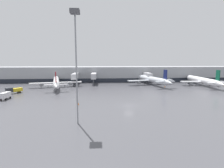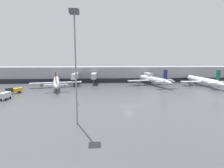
{
  "view_description": "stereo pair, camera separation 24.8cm",
  "coord_description": "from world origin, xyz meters",
  "views": [
    {
      "loc": [
        -8.45,
        -48.67,
        12.9
      ],
      "look_at": [
        -3.12,
        24.49,
        3.0
      ],
      "focal_mm": 28.0,
      "sensor_mm": 36.0,
      "label": 1
    },
    {
      "loc": [
        -8.2,
        -48.69,
        12.9
      ],
      "look_at": [
        -3.12,
        24.49,
        3.0
      ],
      "focal_mm": 28.0,
      "sensor_mm": 36.0,
      "label": 2
    }
  ],
  "objects": [
    {
      "name": "traffic_cone_1",
      "position": [
        23.52,
        33.71,
        0.35
      ],
      "size": [
        0.42,
        0.42,
        0.69
      ],
      "color": "orange",
      "rests_on": "ground_plane"
    },
    {
      "name": "ground_plane",
      "position": [
        0.0,
        0.0,
        0.0
      ],
      "size": [
        320.0,
        320.0,
        0.0
      ],
      "primitive_type": "plane",
      "color": "#4C4C51"
    },
    {
      "name": "parked_jet_2",
      "position": [
        44.52,
        36.98,
        2.65
      ],
      "size": [
        21.85,
        37.51,
        8.74
      ],
      "rotation": [
        0.0,
        0.0,
        1.5
      ],
      "color": "white",
      "rests_on": "ground_plane"
    },
    {
      "name": "parked_jet_0",
      "position": [
        18.82,
        42.34,
        2.96
      ],
      "size": [
        25.51,
        38.29,
        8.75
      ],
      "rotation": [
        0.0,
        0.0,
        1.79
      ],
      "color": "silver",
      "rests_on": "ground_plane"
    },
    {
      "name": "service_truck_0",
      "position": [
        -39.69,
        10.58,
        1.51
      ],
      "size": [
        1.82,
        4.59,
        2.44
      ],
      "rotation": [
        0.0,
        0.0,
        1.56
      ],
      "color": "silver",
      "rests_on": "ground_plane"
    },
    {
      "name": "terminal_building",
      "position": [
        -0.08,
        61.81,
        4.5
      ],
      "size": [
        160.0,
        29.99,
        9.0
      ],
      "color": "#9EA0A5",
      "rests_on": "ground_plane"
    },
    {
      "name": "traffic_cone_0",
      "position": [
        -14.66,
        1.94,
        0.3
      ],
      "size": [
        0.4,
        0.4,
        0.6
      ],
      "color": "orange",
      "rests_on": "ground_plane"
    },
    {
      "name": "apron_light_mast_0",
      "position": [
        -12.97,
        -13.63,
        17.28
      ],
      "size": [
        1.8,
        1.8,
        22.52
      ],
      "color": "gray",
      "rests_on": "ground_plane"
    },
    {
      "name": "service_truck_2",
      "position": [
        -42.1,
        21.52,
        1.41
      ],
      "size": [
        5.2,
        5.68,
        2.45
      ],
      "rotation": [
        0.0,
        0.0,
        4.01
      ],
      "color": "gold",
      "rests_on": "ground_plane"
    },
    {
      "name": "parked_jet_1",
      "position": [
        -29.32,
        36.89,
        2.73
      ],
      "size": [
        24.0,
        38.29,
        8.39
      ],
      "rotation": [
        0.0,
        0.0,
        1.8
      ],
      "color": "white",
      "rests_on": "ground_plane"
    }
  ]
}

